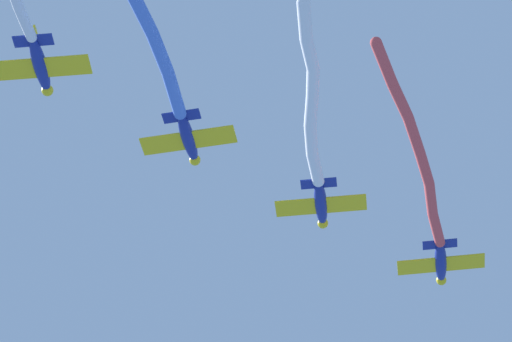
{
  "coord_description": "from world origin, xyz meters",
  "views": [
    {
      "loc": [
        37.17,
        47.77,
        3.22
      ],
      "look_at": [
        18.01,
        -0.5,
        57.4
      ],
      "focal_mm": 77.23,
      "sensor_mm": 36.0,
      "label": 1
    }
  ],
  "objects_px": {
    "airplane_left_wing": "(321,204)",
    "airplane_right_wing": "(188,139)",
    "airplane_slot": "(40,66)",
    "airplane_lead": "(441,263)"
  },
  "relations": [
    {
      "from": "airplane_left_wing",
      "to": "airplane_slot",
      "type": "distance_m",
      "value": 21.69
    },
    {
      "from": "airplane_right_wing",
      "to": "airplane_slot",
      "type": "bearing_deg",
      "value": 133.98
    },
    {
      "from": "airplane_lead",
      "to": "airplane_right_wing",
      "type": "distance_m",
      "value": 21.69
    },
    {
      "from": "airplane_right_wing",
      "to": "airplane_slot",
      "type": "distance_m",
      "value": 10.85
    },
    {
      "from": "airplane_left_wing",
      "to": "airplane_slot",
      "type": "height_order",
      "value": "airplane_slot"
    },
    {
      "from": "airplane_lead",
      "to": "airplane_right_wing",
      "type": "height_order",
      "value": "airplane_right_wing"
    },
    {
      "from": "airplane_slot",
      "to": "airplane_right_wing",
      "type": "bearing_deg",
      "value": -51.37
    },
    {
      "from": "airplane_left_wing",
      "to": "airplane_right_wing",
      "type": "distance_m",
      "value": 10.84
    },
    {
      "from": "airplane_left_wing",
      "to": "airplane_right_wing",
      "type": "xyz_separation_m",
      "value": [
        10.62,
        2.18,
        0.25
      ]
    },
    {
      "from": "airplane_right_wing",
      "to": "airplane_lead",
      "type": "bearing_deg",
      "value": -45.98
    }
  ]
}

